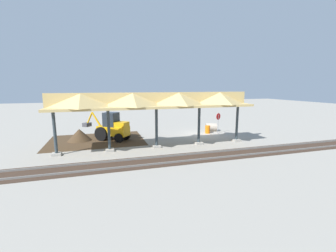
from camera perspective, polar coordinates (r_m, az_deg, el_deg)
The scene contains 9 objects.
ground_plane at distance 25.88m, azimuth 8.80°, elevation -2.13°, with size 120.00×120.00×0.00m, color gray.
dirt_work_zone at distance 24.00m, azimuth -17.63°, elevation -3.45°, with size 9.30×7.00×0.01m, color #42301E.
platform_canopy at distance 19.57m, azimuth -3.00°, elevation 6.41°, with size 17.57×3.20×4.90m.
rail_tracks at distance 19.56m, azimuth 18.37°, elevation -6.46°, with size 60.00×2.58×0.15m.
stop_sign at distance 26.46m, azimuth 12.65°, elevation 1.78°, with size 0.70×0.35×2.37m.
backhoe at distance 23.47m, azimuth -14.06°, elevation -0.42°, with size 4.78×4.10×2.82m.
dirt_mound at distance 24.46m, azimuth -21.48°, elevation -3.44°, with size 4.72×4.72×2.38m, color #42301E.
concrete_pipe at distance 27.94m, azimuth 10.90°, elevation -0.28°, with size 1.51×1.31×0.97m.
traffic_barrel at distance 26.54m, azimuth 10.02°, elevation -0.87°, with size 0.56×0.56×0.90m, color orange.
Camera 1 is at (10.98, 22.80, 5.42)m, focal length 24.00 mm.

